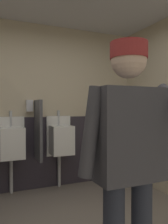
# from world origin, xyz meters

# --- Properties ---
(wall_back) EXTENTS (4.05, 0.12, 2.61)m
(wall_back) POSITION_xyz_m (0.00, 1.93, 1.31)
(wall_back) COLOR beige
(wall_back) RESTS_ON ground_plane
(wainscot_band_back) EXTENTS (3.45, 0.03, 1.14)m
(wainscot_band_back) POSITION_xyz_m (0.00, 1.86, 0.57)
(wainscot_band_back) COLOR #2D2833
(wainscot_band_back) RESTS_ON ground_plane
(urinal_left) EXTENTS (0.40, 0.34, 1.24)m
(urinal_left) POSITION_xyz_m (-0.38, 1.72, 0.78)
(urinal_left) COLOR white
(urinal_left) RESTS_ON ground_plane
(urinal_middle) EXTENTS (0.40, 0.34, 1.24)m
(urinal_middle) POSITION_xyz_m (0.37, 1.72, 0.78)
(urinal_middle) COLOR white
(urinal_middle) RESTS_ON ground_plane
(privacy_divider_panel) EXTENTS (0.04, 0.40, 0.90)m
(privacy_divider_panel) POSITION_xyz_m (-0.01, 1.64, 0.95)
(privacy_divider_panel) COLOR #4C4C51
(person) EXTENTS (0.67, 0.60, 1.71)m
(person) POSITION_xyz_m (0.11, -0.52, 1.02)
(person) COLOR #2D3342
(person) RESTS_ON ground_plane
(soap_dispenser) EXTENTS (0.10, 0.07, 0.18)m
(soap_dispenser) POSITION_xyz_m (-0.10, 1.83, 1.32)
(soap_dispenser) COLOR silver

